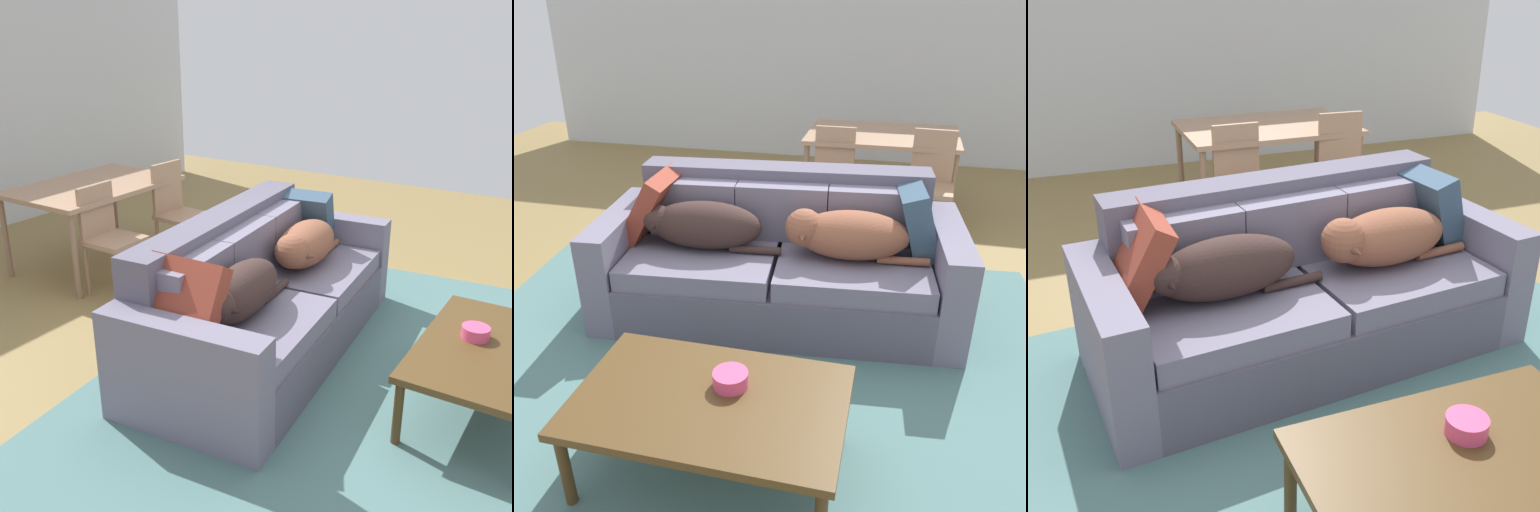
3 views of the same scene
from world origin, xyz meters
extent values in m
plane|color=olive|center=(0.00, 0.00, 0.00)|extent=(10.00, 10.00, 0.00)
cube|color=slate|center=(0.05, -0.69, 0.01)|extent=(4.03, 3.43, 0.01)
cube|color=#595567|center=(0.05, 0.03, 0.17)|extent=(2.03, 1.17, 0.35)
cube|color=slate|center=(-0.43, -0.01, 0.41)|extent=(1.03, 1.04, 0.13)
cube|color=slate|center=(0.54, 0.08, 0.41)|extent=(1.03, 1.04, 0.13)
cube|color=#595567|center=(0.02, 0.40, 0.70)|extent=(1.96, 0.43, 0.44)
cube|color=slate|center=(-0.56, 0.16, 0.67)|extent=(0.61, 0.22, 0.37)
cube|color=slate|center=(0.04, 0.22, 0.67)|extent=(0.61, 0.22, 0.37)
cube|color=slate|center=(0.64, 0.27, 0.67)|extent=(0.61, 0.22, 0.37)
cube|color=slate|center=(-1.01, -0.07, 0.34)|extent=(0.28, 1.00, 0.68)
cube|color=slate|center=(1.12, 0.14, 0.34)|extent=(0.28, 1.00, 0.68)
ellipsoid|color=#372622|center=(-0.41, -0.05, 0.64)|extent=(0.76, 0.37, 0.31)
sphere|color=#372622|center=(-0.72, -0.10, 0.67)|extent=(0.19, 0.19, 0.19)
cone|color=black|center=(-0.71, -0.19, 0.66)|extent=(0.09, 0.11, 0.09)
cylinder|color=#372622|center=(-0.07, -0.08, 0.51)|extent=(0.33, 0.08, 0.05)
ellipsoid|color=brown|center=(0.52, 0.02, 0.63)|extent=(0.73, 0.41, 0.30)
sphere|color=brown|center=(0.23, -0.03, 0.67)|extent=(0.24, 0.24, 0.24)
cone|color=brown|center=(0.24, -0.14, 0.66)|extent=(0.12, 0.14, 0.11)
cylinder|color=brown|center=(0.84, -0.02, 0.51)|extent=(0.32, 0.08, 0.05)
cube|color=brown|center=(-0.83, 0.07, 0.69)|extent=(0.35, 0.49, 0.47)
cube|color=#344D65|center=(0.91, 0.24, 0.68)|extent=(0.32, 0.47, 0.46)
cube|color=#52391B|center=(0.07, -1.38, 0.41)|extent=(1.17, 0.73, 0.04)
cylinder|color=#463117|center=(-0.46, -1.06, 0.19)|extent=(0.05, 0.05, 0.39)
cylinder|color=#463117|center=(0.61, -1.06, 0.19)|extent=(0.05, 0.05, 0.39)
cylinder|color=#EA4C7F|center=(0.14, -1.28, 0.46)|extent=(0.16, 0.16, 0.07)
cube|color=#A67F60|center=(0.58, 2.21, 0.74)|extent=(1.42, 0.97, 0.04)
cylinder|color=#8D6C52|center=(-0.07, 1.78, 0.36)|extent=(0.05, 0.05, 0.72)
cylinder|color=#8D6C52|center=(1.24, 1.78, 0.36)|extent=(0.05, 0.05, 0.72)
cylinder|color=#8D6C52|center=(-0.07, 2.65, 0.36)|extent=(0.05, 0.05, 0.72)
cylinder|color=#8D6C52|center=(1.24, 2.65, 0.36)|extent=(0.05, 0.05, 0.72)
cube|color=#A67F60|center=(0.18, 1.59, 0.46)|extent=(0.40, 0.40, 0.04)
cube|color=#A67F60|center=(0.18, 1.77, 0.69)|extent=(0.36, 0.04, 0.42)
cylinder|color=#967257|center=(0.02, 1.42, 0.22)|extent=(0.04, 0.04, 0.44)
cylinder|color=#967257|center=(0.36, 1.42, 0.22)|extent=(0.04, 0.04, 0.44)
cylinder|color=#967257|center=(0.01, 1.76, 0.22)|extent=(0.04, 0.04, 0.44)
cylinder|color=#967257|center=(0.35, 1.76, 0.22)|extent=(0.04, 0.04, 0.44)
cube|color=#A67F60|center=(1.04, 1.57, 0.45)|extent=(0.42, 0.42, 0.04)
cube|color=#A67F60|center=(1.05, 1.75, 0.70)|extent=(0.36, 0.06, 0.46)
cylinder|color=#967257|center=(0.86, 1.41, 0.21)|extent=(0.04, 0.04, 0.43)
cylinder|color=#967257|center=(1.19, 1.39, 0.21)|extent=(0.04, 0.04, 0.43)
cylinder|color=#967257|center=(0.88, 1.75, 0.21)|extent=(0.04, 0.04, 0.43)
cylinder|color=#967257|center=(1.22, 1.73, 0.21)|extent=(0.04, 0.04, 0.43)
camera|label=1|loc=(-3.11, -1.86, 2.10)|focal=42.47mm
camera|label=2|loc=(0.75, -3.09, 2.00)|focal=38.18mm
camera|label=3|loc=(-1.12, -2.75, 1.98)|focal=44.35mm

